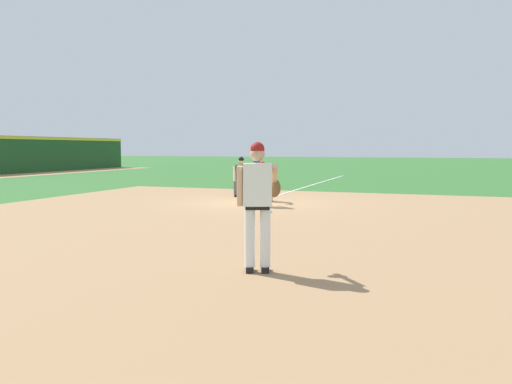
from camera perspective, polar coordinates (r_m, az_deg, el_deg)
The scene contains 9 objects.
ground_plane at distance 16.20m, azimuth -0.17°, elevation -1.23°, with size 160.00×160.00×0.00m, color #336B2D.
infield_dirt_patch at distance 11.68m, azimuth -0.07°, elevation -3.66°, with size 18.00×18.00×0.01m, color #A87F56.
foul_line_stripe at distance 24.16m, azimuth 6.54°, elevation 0.84°, with size 16.63×0.10×0.00m, color white.
first_base_bag at distance 16.20m, azimuth -0.17°, elevation -1.07°, with size 0.38×0.38×0.09m, color white.
baseball at distance 13.68m, azimuth 1.67°, elevation -2.24°, with size 0.07×0.07×0.07m, color white.
pitcher at distance 7.07m, azimuth 0.29°, elevation -0.76°, with size 0.81×0.60×1.86m.
first_baseman at distance 16.57m, azimuth 0.74°, elevation 1.45°, with size 0.85×0.93×1.34m.
baserunner at distance 15.15m, azimuth 0.08°, elevation 1.34°, with size 0.59×0.67×1.46m.
umpire at distance 18.06m, azimuth -1.70°, elevation 1.94°, with size 0.59×0.67×1.46m.
Camera 1 is at (-15.15, -5.47, 1.78)m, focal length 35.00 mm.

